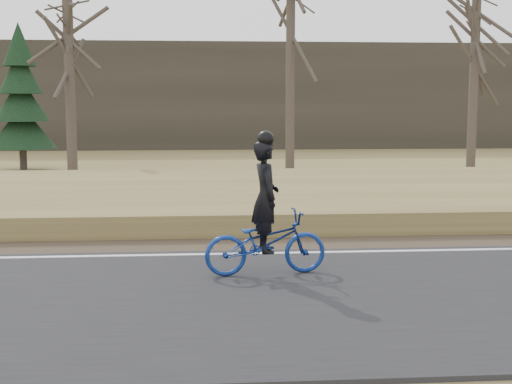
{
  "coord_description": "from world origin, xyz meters",
  "views": [
    {
      "loc": [
        4.0,
        -11.88,
        2.67
      ],
      "look_at": [
        5.01,
        0.5,
        1.1
      ],
      "focal_mm": 50.0,
      "sensor_mm": 36.0,
      "label": 1
    }
  ],
  "objects": [
    {
      "name": "bare_tree_right",
      "position": [
        14.88,
        15.78,
        3.64
      ],
      "size": [
        0.36,
        0.36,
        7.29
      ],
      "primitive_type": "cylinder",
      "color": "#4C4237",
      "rests_on": "ground"
    },
    {
      "name": "conifer",
      "position": [
        -2.87,
        16.71,
        2.71
      ],
      "size": [
        2.6,
        2.6,
        5.73
      ],
      "color": "#4C4237",
      "rests_on": "ground"
    },
    {
      "name": "bare_tree_center",
      "position": [
        7.64,
        16.27,
        4.72
      ],
      "size": [
        0.36,
        0.36,
        9.44
      ],
      "primitive_type": "cylinder",
      "color": "#4C4237",
      "rests_on": "ground"
    },
    {
      "name": "railroad",
      "position": [
        0.0,
        8.0,
        0.53
      ],
      "size": [
        120.0,
        2.4,
        0.29
      ],
      "color": "black",
      "rests_on": "ballast"
    },
    {
      "name": "cyclist",
      "position": [
        5.01,
        -1.29,
        0.75
      ],
      "size": [
        1.93,
        0.87,
        2.19
      ],
      "rotation": [
        0.0,
        0.0,
        1.69
      ],
      "color": "navy",
      "rests_on": "road"
    },
    {
      "name": "treeline_backdrop",
      "position": [
        0.0,
        30.0,
        3.0
      ],
      "size": [
        120.0,
        4.0,
        6.0
      ],
      "primitive_type": "cube",
      "color": "#383328",
      "rests_on": "ground"
    },
    {
      "name": "bare_tree_near_left",
      "position": [
        -0.41,
        13.47,
        3.7
      ],
      "size": [
        0.36,
        0.36,
        7.4
      ],
      "primitive_type": "cylinder",
      "color": "#4C4237",
      "rests_on": "ground"
    },
    {
      "name": "embankment",
      "position": [
        0.0,
        4.2,
        0.22
      ],
      "size": [
        120.0,
        5.0,
        0.44
      ],
      "primitive_type": "cube",
      "color": "olive",
      "rests_on": "ground"
    },
    {
      "name": "ballast",
      "position": [
        0.0,
        8.0,
        0.23
      ],
      "size": [
        120.0,
        3.0,
        0.45
      ],
      "primitive_type": "cube",
      "color": "slate",
      "rests_on": "ground"
    }
  ]
}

